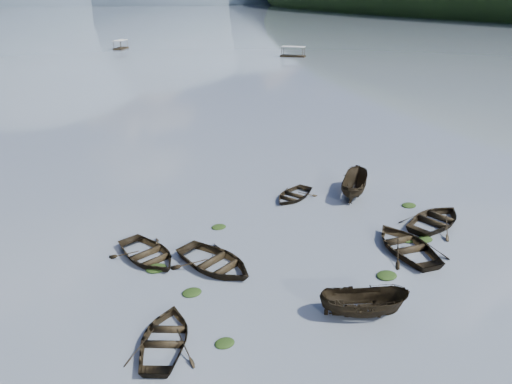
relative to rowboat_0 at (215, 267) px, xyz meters
name	(u,v)px	position (x,y,z in m)	size (l,w,h in m)	color
ground_plane	(359,330)	(4.37, -7.48, 0.00)	(2400.00, 2400.00, 0.00)	slate
haze_mtn_b	(18,4)	(-55.63, 892.52, 0.00)	(520.00, 520.00, 340.00)	#475666
haze_mtn_c	(139,3)	(144.37, 892.52, 0.00)	(520.00, 520.00, 260.00)	#475666
haze_mtn_d	(232,2)	(324.37, 892.52, 0.00)	(520.00, 520.00, 220.00)	#475666
rowboat_0	(215,267)	(0.00, 0.00, 0.00)	(3.60, 5.04, 1.04)	black
rowboat_1	(166,343)	(-3.81, -4.93, 0.00)	(3.04, 4.26, 0.88)	black
rowboat_2	(362,314)	(5.16, -6.61, 0.00)	(1.57, 4.16, 1.61)	black
rowboat_3	(406,250)	(11.02, -2.65, 0.00)	(3.61, 5.06, 1.05)	black
rowboat_4	(435,224)	(15.02, -0.68, 0.00)	(3.56, 4.98, 1.03)	black
rowboat_6	(148,258)	(-3.27, 2.33, 0.00)	(3.35, 4.69, 0.97)	black
rowboat_7	(293,198)	(8.29, 6.73, 0.00)	(2.81, 3.93, 0.81)	black
rowboat_8	(353,195)	(12.74, 5.51, 0.00)	(1.77, 4.70, 1.81)	black
weed_clump_0	(192,293)	(-1.83, -1.88, 0.00)	(1.00, 0.82, 0.22)	black
weed_clump_1	(225,344)	(-1.49, -5.97, 0.00)	(0.89, 0.71, 0.20)	black
weed_clump_2	(387,276)	(8.22, -4.46, 0.00)	(1.15, 0.92, 0.25)	black
weed_clump_3	(408,240)	(11.93, -1.73, 0.00)	(1.01, 0.85, 0.22)	black
weed_clump_4	(425,240)	(12.89, -2.11, 0.00)	(1.01, 0.80, 0.21)	black
weed_clump_5	(156,269)	(-3.05, 1.01, 0.00)	(1.17, 0.94, 0.25)	black
weed_clump_6	(219,227)	(1.68, 4.36, 0.00)	(0.96, 0.80, 0.20)	black
weed_clump_7	(409,206)	(15.28, 2.22, 0.00)	(1.07, 0.86, 0.23)	black
pontoon_centre	(121,49)	(10.16, 116.12, 0.00)	(2.42, 5.81, 2.23)	black
pontoon_right	(293,57)	(46.50, 81.95, 0.00)	(2.50, 6.01, 2.30)	black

